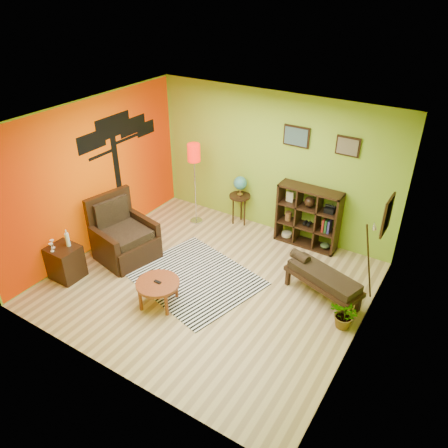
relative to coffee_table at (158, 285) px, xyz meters
The scene contains 11 objects.
ground 1.01m from the coffee_table, 65.31° to the left, with size 5.00×5.00×0.00m, color tan.
room_shell 1.70m from the coffee_table, 70.96° to the left, with size 5.04×4.54×2.82m.
zebra_rug 0.92m from the coffee_table, 83.31° to the left, with size 2.06×1.70×0.01m, color white.
coffee_table is the anchor object (origin of this frame).
armchair 1.60m from the coffee_table, 152.97° to the left, with size 1.14×1.14×1.17m.
side_cabinet 1.83m from the coffee_table, behind, with size 0.51×0.46×0.92m.
floor_lamp 2.86m from the coffee_table, 112.44° to the left, with size 0.26×0.26×1.73m.
globe_table 2.94m from the coffee_table, 94.12° to the left, with size 0.44×0.44×1.06m.
cube_shelf 3.17m from the coffee_table, 65.63° to the left, with size 1.20×0.35×1.20m.
bench 2.62m from the coffee_table, 36.29° to the left, with size 1.39×0.86×0.61m.
potted_plant 2.90m from the coffee_table, 21.46° to the left, with size 0.43×0.48×0.37m, color #26661E.
Camera 1 is at (3.37, -4.88, 4.68)m, focal length 35.00 mm.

